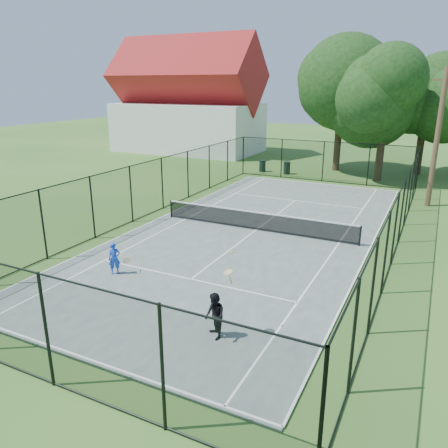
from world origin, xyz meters
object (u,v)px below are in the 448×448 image
at_px(player_blue, 115,259).
at_px(tennis_net, 256,220).
at_px(utility_pole, 437,138).
at_px(player_black, 215,316).
at_px(trash_bin_left, 262,166).
at_px(trash_bin_right, 287,168).

bearing_deg(player_blue, tennis_net, 68.45).
bearing_deg(utility_pole, player_blue, -122.37).
distance_m(player_blue, player_black, 5.90).
bearing_deg(trash_bin_left, trash_bin_right, -1.84).
relative_size(trash_bin_left, trash_bin_right, 0.96).
xyz_separation_m(trash_bin_left, player_black, (8.03, -24.02, 0.27)).
bearing_deg(tennis_net, player_blue, -111.55).
height_order(trash_bin_left, utility_pole, utility_pole).
distance_m(trash_bin_right, player_black, 24.67).
relative_size(tennis_net, player_black, 4.08).
relative_size(trash_bin_left, player_black, 0.39).
height_order(tennis_net, trash_bin_right, tennis_net).
relative_size(utility_pole, player_blue, 6.41).
bearing_deg(player_blue, utility_pole, 57.63).
xyz_separation_m(utility_pole, player_black, (-4.83, -18.47, -3.27)).
bearing_deg(player_black, trash_bin_right, 103.79).
height_order(utility_pole, player_black, utility_pole).
xyz_separation_m(trash_bin_right, utility_pole, (10.71, -5.48, 3.52)).
height_order(trash_bin_right, player_blue, player_blue).
relative_size(trash_bin_right, player_black, 0.41).
height_order(trash_bin_left, trash_bin_right, trash_bin_right).
bearing_deg(trash_bin_right, trash_bin_left, 178.16).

